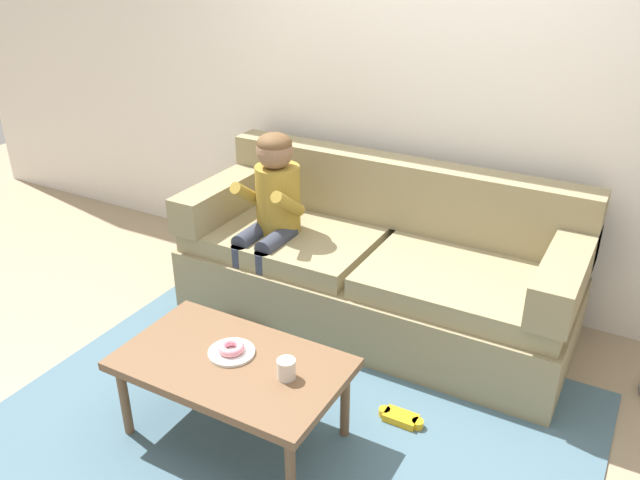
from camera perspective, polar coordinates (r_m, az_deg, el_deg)
ground at (r=3.33m, az=-0.55°, el=-13.95°), size 10.00×10.00×0.00m
wall_back at (r=3.90m, az=9.92°, el=14.77°), size 8.00×0.10×2.80m
area_rug at (r=3.17m, az=-2.88°, el=-16.40°), size 2.69×2.06×0.01m
couch at (r=3.79m, az=5.06°, el=-2.52°), size 2.25×0.90×0.91m
coffee_table at (r=2.93m, az=-7.77°, el=-11.19°), size 1.00×0.60×0.42m
person_child at (r=3.74m, az=-4.36°, el=2.84°), size 0.34×0.58×1.10m
plate at (r=2.94m, az=-7.81°, el=-9.81°), size 0.21×0.21×0.01m
donut at (r=2.93m, az=-7.84°, el=-9.41°), size 0.17×0.17×0.04m
mug at (r=2.76m, az=-2.99°, el=-11.31°), size 0.08×0.08×0.09m
toy_controller at (r=3.21m, az=7.15°, el=-15.40°), size 0.23×0.09×0.05m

